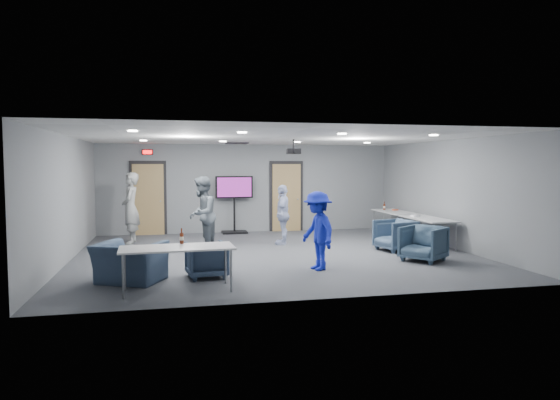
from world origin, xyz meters
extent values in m
plane|color=#33353A|center=(0.00, 0.00, 0.00)|extent=(9.00, 9.00, 0.00)
plane|color=silver|center=(0.00, 0.00, 2.70)|extent=(9.00, 9.00, 0.00)
cube|color=slate|center=(0.00, 4.00, 1.35)|extent=(9.00, 0.02, 2.70)
cube|color=slate|center=(0.00, -4.00, 1.35)|extent=(9.00, 0.02, 2.70)
cube|color=slate|center=(-4.50, 0.00, 1.35)|extent=(0.02, 8.00, 2.70)
cube|color=slate|center=(4.50, 0.00, 1.35)|extent=(0.02, 8.00, 2.70)
cube|color=black|center=(-3.00, 3.97, 1.08)|extent=(1.06, 0.06, 2.24)
cube|color=#9E824C|center=(-3.00, 3.93, 1.05)|extent=(0.90, 0.05, 2.10)
cylinder|color=gray|center=(-2.65, 3.88, 1.00)|extent=(0.04, 0.10, 0.04)
cube|color=black|center=(1.20, 3.97, 1.08)|extent=(1.06, 0.06, 2.24)
cube|color=#9E824C|center=(1.20, 3.93, 1.05)|extent=(0.90, 0.05, 2.10)
cylinder|color=gray|center=(1.55, 3.88, 1.00)|extent=(0.04, 0.10, 0.04)
cube|color=black|center=(-3.00, 3.94, 2.45)|extent=(0.32, 0.06, 0.16)
cube|color=#FF0C0C|center=(-3.00, 3.90, 2.45)|extent=(0.26, 0.02, 0.11)
cube|color=black|center=(-0.50, 2.80, 2.69)|extent=(0.60, 0.60, 0.03)
cylinder|color=white|center=(-3.00, -1.80, 2.69)|extent=(0.18, 0.18, 0.02)
cylinder|color=white|center=(-3.00, 1.80, 2.69)|extent=(0.18, 0.18, 0.02)
cylinder|color=white|center=(-1.00, -1.80, 2.69)|extent=(0.18, 0.18, 0.02)
cylinder|color=white|center=(-1.00, 1.80, 2.69)|extent=(0.18, 0.18, 0.02)
cylinder|color=white|center=(1.00, -1.80, 2.69)|extent=(0.18, 0.18, 0.02)
cylinder|color=white|center=(1.00, 1.80, 2.69)|extent=(0.18, 0.18, 0.02)
cylinder|color=white|center=(3.00, -1.80, 2.69)|extent=(0.18, 0.18, 0.02)
cylinder|color=white|center=(3.00, 1.80, 2.69)|extent=(0.18, 0.18, 0.02)
imported|color=#949794|center=(-3.39, 2.37, 0.94)|extent=(0.48, 0.71, 1.88)
imported|color=#515A62|center=(-1.62, 0.73, 0.90)|extent=(0.93, 1.05, 1.81)
imported|color=#ABB6DC|center=(0.51, 1.37, 0.78)|extent=(0.66, 0.99, 1.56)
imported|color=#1A26A9|center=(0.48, -1.89, 0.78)|extent=(0.79, 1.11, 1.55)
imported|color=#37495F|center=(2.95, -0.18, 0.38)|extent=(0.99, 0.97, 0.76)
imported|color=#334759|center=(2.96, -1.52, 0.38)|extent=(1.16, 1.15, 0.76)
imported|color=#37465F|center=(-1.72, -2.10, 0.33)|extent=(0.78, 0.80, 0.66)
imported|color=#384962|center=(-3.07, -2.20, 0.35)|extent=(1.39, 1.32, 0.70)
cube|color=#B5B8BA|center=(4.00, 2.09, 0.71)|extent=(0.75, 1.80, 0.03)
cylinder|color=gray|center=(3.71, 2.91, 0.35)|extent=(0.04, 0.04, 0.70)
cylinder|color=gray|center=(3.71, 1.27, 0.35)|extent=(0.04, 0.04, 0.70)
cylinder|color=gray|center=(4.29, 2.91, 0.35)|extent=(0.04, 0.04, 0.70)
cylinder|color=gray|center=(4.29, 1.27, 0.35)|extent=(0.04, 0.04, 0.70)
cube|color=#B5B8BA|center=(4.00, 0.19, 0.71)|extent=(0.75, 1.81, 0.03)
cylinder|color=gray|center=(3.70, 1.01, 0.35)|extent=(0.04, 0.04, 0.70)
cylinder|color=gray|center=(3.70, -0.63, 0.35)|extent=(0.04, 0.04, 0.70)
cylinder|color=gray|center=(4.30, 1.01, 0.35)|extent=(0.04, 0.04, 0.70)
cylinder|color=gray|center=(4.30, -0.63, 0.35)|extent=(0.04, 0.04, 0.70)
cube|color=#B5B8BA|center=(-2.25, -3.00, 0.71)|extent=(1.88, 0.85, 0.03)
cylinder|color=gray|center=(-1.42, -2.66, 0.35)|extent=(0.04, 0.04, 0.70)
cylinder|color=gray|center=(-3.11, -2.73, 0.35)|extent=(0.04, 0.04, 0.70)
cylinder|color=gray|center=(-1.40, -3.27, 0.35)|extent=(0.04, 0.04, 0.70)
cylinder|color=gray|center=(-3.08, -3.34, 0.35)|extent=(0.04, 0.04, 0.70)
cylinder|color=#5E2210|center=(-2.17, -2.68, 0.82)|extent=(0.07, 0.07, 0.19)
cylinder|color=#5E2210|center=(-2.17, -2.68, 0.96)|extent=(0.02, 0.02, 0.08)
cylinder|color=beige|center=(-2.17, -2.68, 0.82)|extent=(0.07, 0.07, 0.06)
cylinder|color=#5E2210|center=(3.90, 2.59, 0.82)|extent=(0.06, 0.06, 0.17)
cylinder|color=#5E2210|center=(3.90, 2.59, 0.94)|extent=(0.02, 0.02, 0.08)
cylinder|color=beige|center=(3.90, 2.59, 0.82)|extent=(0.07, 0.07, 0.06)
cube|color=#D05834|center=(4.14, 2.35, 0.75)|extent=(0.19, 0.16, 0.04)
cube|color=white|center=(3.86, 0.58, 0.75)|extent=(0.25, 0.21, 0.05)
cube|color=black|center=(-0.47, 3.75, 0.03)|extent=(0.76, 0.54, 0.06)
cylinder|color=black|center=(-0.47, 3.75, 0.70)|extent=(0.06, 0.06, 1.30)
cube|color=black|center=(-0.47, 3.75, 1.41)|extent=(1.13, 0.07, 0.67)
cube|color=#771A75|center=(-0.47, 3.70, 1.41)|extent=(1.03, 0.01, 0.58)
cylinder|color=black|center=(0.56, 0.44, 2.58)|extent=(0.04, 0.04, 0.22)
cube|color=black|center=(0.56, 0.44, 2.40)|extent=(0.35, 0.31, 0.13)
cylinder|color=black|center=(0.56, 0.30, 2.40)|extent=(0.08, 0.06, 0.08)
camera|label=1|loc=(-2.33, -11.26, 2.07)|focal=32.00mm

